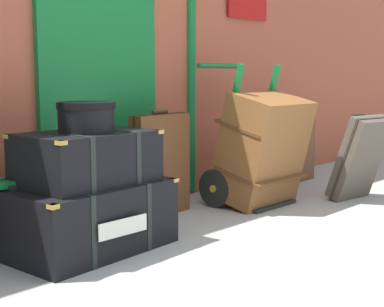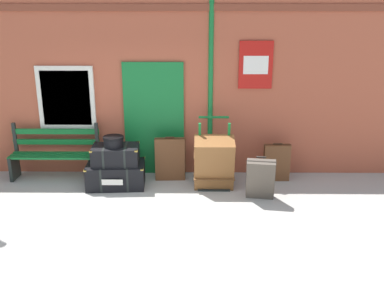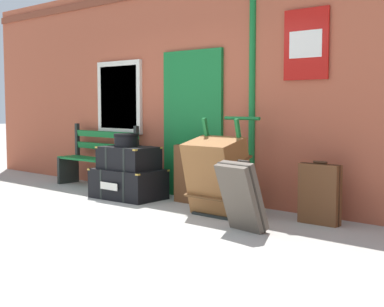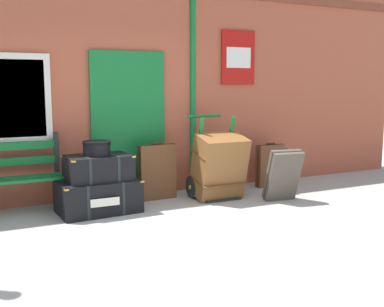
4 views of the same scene
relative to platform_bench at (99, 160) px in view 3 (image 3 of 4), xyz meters
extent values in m
plane|color=#A3A099|center=(1.77, -2.16, -0.44)|extent=(60.00, 60.00, 0.00)
cube|color=#AD5138|center=(1.77, 0.44, 1.16)|extent=(10.40, 0.30, 3.20)
cube|color=#146B2D|center=(1.81, 0.27, 0.61)|extent=(1.10, 0.05, 2.10)
cube|color=#0C401B|center=(1.81, 0.25, 0.61)|extent=(0.06, 0.02, 2.10)
cube|color=silver|center=(0.22, 0.27, 1.01)|extent=(1.04, 0.06, 1.16)
cube|color=silver|center=(0.22, 0.25, 1.01)|extent=(0.88, 0.02, 1.00)
cylinder|color=#146B2D|center=(2.85, 0.29, 1.16)|extent=(0.09, 0.09, 3.14)
cube|color=#B7140F|center=(3.64, 0.27, 1.61)|extent=(0.60, 0.02, 0.84)
cube|color=white|center=(3.64, 0.25, 1.61)|extent=(0.44, 0.01, 0.32)
cube|color=#146B2D|center=(0.00, -0.20, 0.01)|extent=(1.60, 0.09, 0.04)
cube|color=#146B2D|center=(0.00, -0.06, 0.01)|extent=(1.60, 0.09, 0.04)
cube|color=#146B2D|center=(0.00, 0.08, 0.01)|extent=(1.60, 0.09, 0.04)
cube|color=#146B2D|center=(0.00, 0.14, 0.21)|extent=(1.60, 0.05, 0.10)
cube|color=#146B2D|center=(0.00, 0.14, 0.41)|extent=(1.60, 0.05, 0.10)
cube|color=black|center=(-0.76, -0.06, -0.22)|extent=(0.06, 0.40, 0.45)
cube|color=black|center=(-0.76, 0.14, 0.29)|extent=(0.06, 0.06, 0.56)
cube|color=black|center=(0.76, -0.06, -0.22)|extent=(0.06, 0.40, 0.45)
cube|color=black|center=(0.76, 0.14, 0.29)|extent=(0.06, 0.06, 0.56)
cube|color=black|center=(1.17, -0.39, -0.23)|extent=(1.04, 0.71, 0.42)
cube|color=black|center=(0.95, -0.40, -0.23)|extent=(0.08, 0.65, 0.43)
cube|color=black|center=(1.40, -0.37, -0.23)|extent=(0.08, 0.65, 0.43)
cube|color=#B79338|center=(0.72, -0.72, -0.04)|extent=(0.05, 0.05, 0.02)
cube|color=#B79338|center=(1.67, -0.66, -0.04)|extent=(0.05, 0.05, 0.02)
cube|color=#B79338|center=(0.67, -0.12, -0.04)|extent=(0.05, 0.05, 0.02)
cube|color=#B79338|center=(1.63, -0.06, -0.04)|extent=(0.05, 0.05, 0.02)
cube|color=silver|center=(1.17, -0.74, -0.23)|extent=(0.36, 0.01, 0.10)
cube|color=black|center=(1.19, -0.39, 0.14)|extent=(0.83, 0.58, 0.32)
cube|color=black|center=(1.01, -0.40, 0.14)|extent=(0.06, 0.55, 0.33)
cube|color=black|center=(1.37, -0.38, 0.14)|extent=(0.06, 0.55, 0.33)
cube|color=#B79338|center=(0.82, -0.66, 0.28)|extent=(0.05, 0.05, 0.02)
cube|color=#B79338|center=(1.58, -0.62, 0.28)|extent=(0.05, 0.05, 0.02)
cube|color=#B79338|center=(0.79, -0.16, 0.28)|extent=(0.05, 0.05, 0.02)
cube|color=#B79338|center=(1.55, -0.12, 0.28)|extent=(0.05, 0.05, 0.02)
cylinder|color=black|center=(1.17, -0.42, 0.39)|extent=(0.34, 0.34, 0.19)
cylinder|color=black|center=(1.17, -0.42, 0.46)|extent=(0.35, 0.35, 0.04)
cube|color=black|center=(2.90, -0.49, -0.43)|extent=(0.56, 0.28, 0.03)
cube|color=#146B2D|center=(2.65, -0.29, 0.14)|extent=(0.04, 0.33, 1.17)
cube|color=#146B2D|center=(3.15, -0.29, 0.14)|extent=(0.04, 0.33, 1.17)
cylinder|color=#146B2D|center=(2.90, 0.00, 0.72)|extent=(0.54, 0.04, 0.04)
cylinder|color=black|center=(2.58, -0.23, -0.28)|extent=(0.04, 0.32, 0.32)
cylinder|color=#B79338|center=(2.58, -0.23, -0.28)|extent=(0.07, 0.06, 0.06)
cylinder|color=black|center=(3.22, -0.23, -0.28)|extent=(0.04, 0.32, 0.32)
cylinder|color=#B79338|center=(3.22, -0.23, -0.28)|extent=(0.07, 0.06, 0.06)
cube|color=brown|center=(2.90, -0.47, 0.03)|extent=(0.68, 0.63, 0.96)
cube|color=brown|center=(2.90, -0.47, -0.16)|extent=(0.70, 0.45, 0.13)
cube|color=brown|center=(2.90, -0.47, 0.23)|extent=(0.70, 0.45, 0.13)
cube|color=brown|center=(2.12, -0.07, -0.05)|extent=(0.55, 0.16, 0.79)
cylinder|color=#3A2112|center=(2.12, -0.07, 0.36)|extent=(0.16, 0.03, 0.03)
cube|color=#351E10|center=(2.12, -0.07, -0.05)|extent=(0.55, 0.04, 0.80)
cube|color=#51473D|center=(3.65, -0.97, -0.07)|extent=(0.51, 0.44, 0.75)
cylinder|color=#302A24|center=(3.65, -0.94, 0.30)|extent=(0.16, 0.05, 0.03)
cube|color=#2C2721|center=(3.65, -0.97, -0.07)|extent=(0.50, 0.33, 0.72)
cube|color=brown|center=(4.06, -0.08, -0.11)|extent=(0.48, 0.16, 0.68)
cylinder|color=#3A2112|center=(4.06, -0.08, 0.25)|extent=(0.16, 0.03, 0.03)
cube|color=#351E10|center=(4.06, -0.08, -0.11)|extent=(0.48, 0.04, 0.69)
camera|label=1|loc=(-0.90, -3.21, 0.64)|focal=53.06mm
camera|label=2|loc=(2.61, -7.85, 2.72)|focal=42.50mm
camera|label=3|loc=(7.15, -5.57, 0.90)|focal=51.97mm
camera|label=4|loc=(-0.26, -6.15, 1.18)|focal=43.37mm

